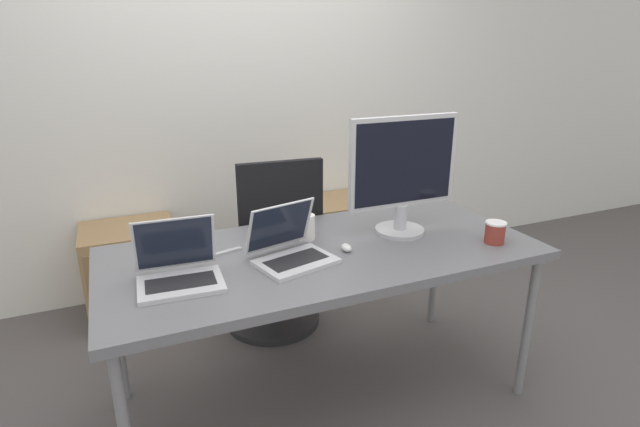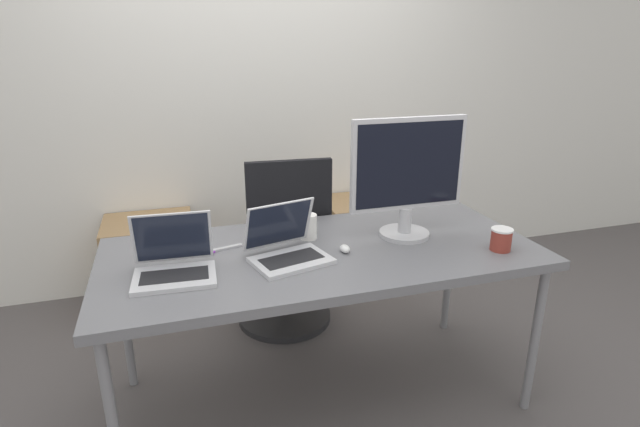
% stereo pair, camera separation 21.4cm
% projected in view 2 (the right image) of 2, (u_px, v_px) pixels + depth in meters
% --- Properties ---
extents(ground_plane, '(14.00, 14.00, 0.00)m').
position_uv_depth(ground_plane, '(323.00, 395.00, 2.40)').
color(ground_plane, '#514C4C').
extents(wall_back, '(10.00, 0.05, 2.60)m').
position_uv_depth(wall_back, '(257.00, 91.00, 3.28)').
color(wall_back, silver).
rests_on(wall_back, ground_plane).
extents(desk, '(1.86, 0.84, 0.76)m').
position_uv_depth(desk, '(323.00, 259.00, 2.17)').
color(desk, slate).
rests_on(desk, ground_plane).
extents(office_chair, '(0.56, 0.57, 1.05)m').
position_uv_depth(office_chair, '(285.00, 266.00, 2.87)').
color(office_chair, '#232326').
rests_on(office_chair, ground_plane).
extents(cabinet_left, '(0.54, 0.45, 0.56)m').
position_uv_depth(cabinet_left, '(152.00, 263.00, 3.16)').
color(cabinet_left, '#99754C').
rests_on(cabinet_left, ground_plane).
extents(cabinet_right, '(0.54, 0.45, 0.56)m').
position_uv_depth(cabinet_right, '(361.00, 238.00, 3.56)').
color(cabinet_right, '#99754C').
rests_on(cabinet_right, ground_plane).
extents(laptop_left, '(0.35, 0.35, 0.23)m').
position_uv_depth(laptop_left, '(287.00, 248.00, 2.05)').
color(laptop_left, silver).
rests_on(laptop_left, desk).
extents(laptop_right, '(0.32, 0.28, 0.23)m').
position_uv_depth(laptop_right, '(174.00, 263.00, 1.90)').
color(laptop_right, silver).
rests_on(laptop_right, desk).
extents(monitor, '(0.54, 0.23, 0.55)m').
position_uv_depth(monitor, '(408.00, 176.00, 2.21)').
color(monitor, '#B7B7BC').
rests_on(monitor, desk).
extents(mouse, '(0.04, 0.06, 0.03)m').
position_uv_depth(mouse, '(345.00, 249.00, 2.12)').
color(mouse, silver).
rests_on(mouse, desk).
extents(coffee_cup_white, '(0.08, 0.08, 0.11)m').
position_uv_depth(coffee_cup_white, '(309.00, 227.00, 2.25)').
color(coffee_cup_white, white).
rests_on(coffee_cup_white, desk).
extents(coffee_cup_brown, '(0.09, 0.09, 0.10)m').
position_uv_depth(coffee_cup_brown, '(501.00, 239.00, 2.13)').
color(coffee_cup_brown, maroon).
rests_on(coffee_cup_brown, desk).
extents(scissors, '(0.17, 0.07, 0.01)m').
position_uv_depth(scissors, '(220.00, 249.00, 2.14)').
color(scissors, '#B2B2B7').
rests_on(scissors, desk).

